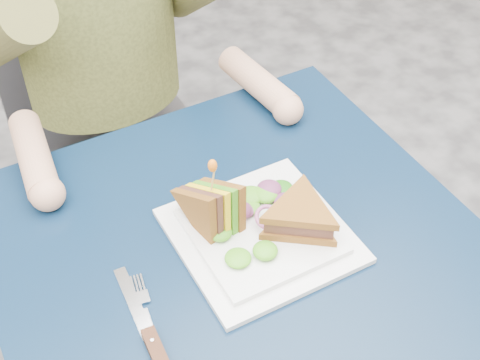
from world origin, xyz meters
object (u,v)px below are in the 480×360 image
chair (98,99)px  sandwich_upright (214,209)px  table (243,284)px  plate (261,234)px  knife (154,347)px  fork (149,326)px  sandwich_flat (300,216)px

chair → sandwich_upright: bearing=-91.6°
sandwich_upright → table: bearing=-72.9°
plate → knife: size_ratio=1.17×
knife → sandwich_upright: bearing=41.3°
sandwich_upright → fork: 0.21m
sandwich_flat → knife: (-0.28, -0.08, -0.04)m
table → chair: chair is taller
chair → sandwich_flat: 0.79m
table → sandwich_upright: 0.15m
table → plate: plate is taller
sandwich_upright → fork: size_ratio=0.80×
sandwich_flat → plate: bearing=155.6°
table → knife: bearing=-154.6°
chair → sandwich_flat: chair is taller
fork → sandwich_upright: bearing=34.9°
sandwich_upright → fork: sandwich_upright is taller
sandwich_upright → knife: bearing=-138.7°
chair → plate: size_ratio=3.58×
chair → sandwich_flat: bearing=-82.7°
plate → chair: bearing=93.2°
sandwich_flat → sandwich_upright: size_ratio=1.36×
table → sandwich_upright: bearing=107.1°
fork → knife: bearing=-102.3°
chair → fork: size_ratio=5.20×
plate → knife: plate is taller
knife → sandwich_flat: bearing=15.7°
table → fork: fork is taller
plate → sandwich_upright: (-0.06, 0.04, 0.05)m
knife → chair: bearing=77.1°
fork → sandwich_flat: bearing=9.0°
sandwich_upright → knife: size_ratio=0.65×
chair → knife: bearing=-102.9°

